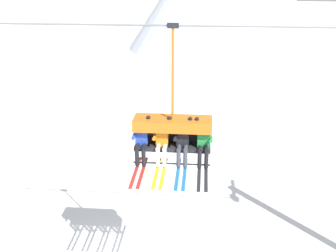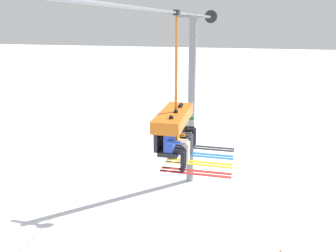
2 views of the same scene
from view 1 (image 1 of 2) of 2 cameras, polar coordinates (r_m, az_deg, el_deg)
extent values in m
cylinder|color=slate|center=(10.42, -4.37, 13.47)|extent=(19.12, 0.05, 0.05)
cube|color=#232328|center=(11.22, 0.61, -2.88)|extent=(2.01, 0.48, 0.10)
cube|color=#232328|center=(11.37, 0.73, -1.03)|extent=(2.01, 0.08, 0.45)
cube|color=#D16619|center=(11.02, 0.65, 0.33)|extent=(2.06, 0.68, 0.30)
cylinder|color=black|center=(11.08, 0.48, -5.12)|extent=(2.01, 0.04, 0.04)
cylinder|color=#D16619|center=(10.56, 0.66, 6.89)|extent=(0.07, 0.07, 2.34)
cube|color=black|center=(10.31, 0.68, 13.45)|extent=(0.28, 0.12, 0.12)
cube|color=#2847B7|center=(11.16, -3.58, -1.32)|extent=(0.32, 0.22, 0.52)
sphere|color=silver|center=(11.03, -3.62, 0.40)|extent=(0.22, 0.22, 0.22)
ellipsoid|color=black|center=(10.93, -3.70, 0.21)|extent=(0.17, 0.04, 0.08)
cylinder|color=black|center=(11.11, -4.13, -2.69)|extent=(0.11, 0.34, 0.11)
cylinder|color=black|center=(11.08, -3.23, -2.72)|extent=(0.11, 0.34, 0.11)
cylinder|color=black|center=(11.06, -4.23, -4.18)|extent=(0.11, 0.11, 0.48)
cylinder|color=black|center=(11.03, -3.32, -4.22)|extent=(0.11, 0.11, 0.48)
cube|color=#B22823|center=(10.93, -4.43, -6.23)|extent=(0.09, 1.70, 0.02)
cube|color=#B22823|center=(10.90, -3.51, -6.27)|extent=(0.09, 1.70, 0.02)
cylinder|color=#2847B7|center=(11.04, -4.65, -1.40)|extent=(0.09, 0.30, 0.09)
cylinder|color=#2847B7|center=(11.01, -2.66, 0.33)|extent=(0.09, 0.09, 0.30)
sphere|color=black|center=(10.95, -2.67, 1.16)|extent=(0.11, 0.11, 0.11)
cube|color=orange|center=(11.10, -0.79, -1.41)|extent=(0.32, 0.22, 0.52)
sphere|color=maroon|center=(10.96, -0.80, 0.31)|extent=(0.22, 0.22, 0.22)
ellipsoid|color=black|center=(10.87, -0.85, 0.12)|extent=(0.17, 0.04, 0.08)
cylinder|color=silver|center=(11.04, -1.33, -2.79)|extent=(0.11, 0.34, 0.11)
cylinder|color=silver|center=(11.03, -0.42, -2.83)|extent=(0.11, 0.34, 0.11)
cylinder|color=silver|center=(10.99, -1.41, -4.30)|extent=(0.11, 0.11, 0.48)
cylinder|color=silver|center=(10.97, -0.50, -4.33)|extent=(0.11, 0.11, 0.48)
cube|color=gold|center=(10.86, -1.57, -6.36)|extent=(0.09, 1.70, 0.02)
cube|color=gold|center=(10.84, -0.64, -6.40)|extent=(0.09, 1.70, 0.02)
cylinder|color=orange|center=(10.97, -1.84, -1.49)|extent=(0.09, 0.30, 0.09)
cylinder|color=orange|center=(10.95, 0.17, 0.24)|extent=(0.09, 0.09, 0.30)
sphere|color=black|center=(10.89, 0.17, 1.07)|extent=(0.11, 0.11, 0.11)
cube|color=black|center=(11.06, 2.02, -1.51)|extent=(0.32, 0.22, 0.52)
sphere|color=black|center=(10.93, 2.04, 0.22)|extent=(0.22, 0.22, 0.22)
ellipsoid|color=black|center=(10.83, 2.02, 0.03)|extent=(0.17, 0.04, 0.08)
cylinder|color=#3D424C|center=(11.00, 1.50, -2.89)|extent=(0.11, 0.34, 0.11)
cylinder|color=#3D424C|center=(10.99, 2.42, -2.93)|extent=(0.11, 0.34, 0.11)
cylinder|color=#3D424C|center=(10.95, 1.43, -4.41)|extent=(0.11, 0.11, 0.48)
cylinder|color=#3D424C|center=(10.94, 2.36, -4.44)|extent=(0.11, 0.11, 0.48)
cube|color=#1E6BB2|center=(10.82, 1.32, -6.48)|extent=(0.09, 1.70, 0.02)
cube|color=#1E6BB2|center=(10.81, 2.26, -6.51)|extent=(0.09, 1.70, 0.02)
cylinder|color=black|center=(10.92, 1.00, -1.59)|extent=(0.09, 0.30, 0.09)
cylinder|color=black|center=(10.92, 3.02, 0.15)|extent=(0.09, 0.09, 0.30)
sphere|color=black|center=(10.86, 3.04, 0.98)|extent=(0.11, 0.11, 0.11)
cube|color=#23843D|center=(11.05, 4.84, -1.60)|extent=(0.32, 0.22, 0.52)
sphere|color=black|center=(10.92, 4.90, 0.13)|extent=(0.22, 0.22, 0.22)
ellipsoid|color=black|center=(10.82, 4.90, -0.06)|extent=(0.17, 0.04, 0.08)
cylinder|color=black|center=(10.99, 4.34, -2.99)|extent=(0.11, 0.34, 0.11)
cylinder|color=black|center=(10.99, 5.26, -3.02)|extent=(0.11, 0.34, 0.11)
cylinder|color=black|center=(10.93, 4.29, -4.50)|extent=(0.11, 0.11, 0.48)
cylinder|color=black|center=(10.94, 5.22, -4.53)|extent=(0.11, 0.11, 0.48)
cube|color=#232328|center=(10.80, 4.22, -6.58)|extent=(0.09, 1.70, 0.02)
cube|color=#232328|center=(10.80, 5.16, -6.61)|extent=(0.09, 1.70, 0.02)
cylinder|color=#23843D|center=(10.92, 3.92, 0.12)|extent=(0.09, 0.09, 0.30)
sphere|color=black|center=(10.86, 3.94, 0.95)|extent=(0.11, 0.11, 0.11)
cylinder|color=#23843D|center=(10.90, 5.83, -1.75)|extent=(0.09, 0.30, 0.09)
camera|label=2|loc=(12.27, -40.43, 8.81)|focal=35.00mm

